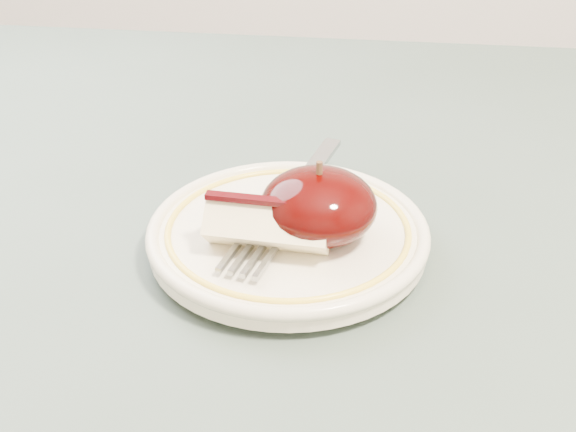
# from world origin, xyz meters

# --- Properties ---
(table) EXTENTS (0.90, 0.90, 0.75)m
(table) POSITION_xyz_m (0.00, 0.00, 0.66)
(table) COLOR brown
(table) RESTS_ON ground
(plate) EXTENTS (0.18, 0.18, 0.02)m
(plate) POSITION_xyz_m (0.03, 0.02, 0.76)
(plate) COLOR beige
(plate) RESTS_ON table
(apple_half) EXTENTS (0.07, 0.07, 0.05)m
(apple_half) POSITION_xyz_m (0.05, 0.01, 0.79)
(apple_half) COLOR black
(apple_half) RESTS_ON plate
(apple_wedge) EXTENTS (0.08, 0.04, 0.04)m
(apple_wedge) POSITION_xyz_m (0.02, -0.01, 0.79)
(apple_wedge) COLOR #FDEDBB
(apple_wedge) RESTS_ON plate
(fork) EXTENTS (0.06, 0.19, 0.00)m
(fork) POSITION_xyz_m (0.03, 0.04, 0.77)
(fork) COLOR gray
(fork) RESTS_ON plate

